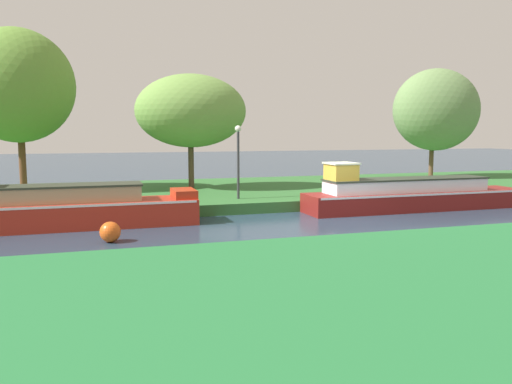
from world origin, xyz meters
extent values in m
plane|color=#273D52|center=(0.00, 0.00, 0.00)|extent=(120.00, 120.00, 0.00)
cube|color=#316A30|center=(0.00, 7.00, 0.20)|extent=(72.00, 10.00, 0.40)
cube|color=maroon|center=(3.65, 1.20, 0.35)|extent=(8.93, 1.63, 0.71)
cube|color=white|center=(3.65, 1.20, 0.67)|extent=(8.75, 1.66, 0.07)
cube|color=white|center=(3.19, 1.20, 0.93)|extent=(6.42, 1.24, 0.46)
cube|color=#2F362A|center=(3.19, 1.20, 1.19)|extent=(6.52, 1.30, 0.06)
cube|color=gold|center=(0.44, 1.20, 1.48)|extent=(0.91, 1.04, 0.63)
cube|color=beige|center=(0.44, 1.20, 1.82)|extent=(1.01, 1.11, 0.06)
cube|color=#B22A1A|center=(-9.22, 1.20, 0.41)|extent=(8.61, 1.56, 0.81)
cube|color=white|center=(-9.22, 1.20, 0.77)|extent=(8.44, 1.59, 0.07)
cube|color=tan|center=(-9.41, 1.20, 1.05)|extent=(5.48, 1.18, 0.48)
cube|color=#323628|center=(-9.41, 1.20, 1.32)|extent=(5.58, 1.25, 0.06)
cube|color=red|center=(-5.27, 1.20, 0.95)|extent=(0.72, 1.31, 0.27)
cylinder|color=brown|center=(-11.02, 9.01, 1.98)|extent=(0.30, 0.30, 3.17)
ellipsoid|color=olive|center=(-11.02, 8.49, 4.88)|extent=(4.73, 4.26, 4.78)
cylinder|color=brown|center=(-3.85, 7.56, 1.69)|extent=(0.25, 0.25, 2.59)
ellipsoid|color=#729D48|center=(-3.85, 7.34, 3.88)|extent=(4.94, 3.88, 3.23)
cylinder|color=brown|center=(10.04, 9.02, 1.66)|extent=(0.25, 0.25, 2.52)
ellipsoid|color=#6C8E52|center=(10.04, 8.73, 4.15)|extent=(5.10, 3.52, 4.48)
cylinder|color=#333338|center=(-2.81, 3.36, 1.68)|extent=(0.10, 0.10, 2.55)
sphere|color=white|center=(-2.81, 3.36, 3.07)|extent=(0.24, 0.24, 0.24)
cylinder|color=#4C3127|center=(5.22, 2.65, 0.71)|extent=(0.14, 0.14, 0.62)
sphere|color=#E55919|center=(-7.69, -1.33, 0.28)|extent=(0.56, 0.56, 0.56)
camera|label=1|loc=(-8.04, -15.37, 2.95)|focal=35.87mm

